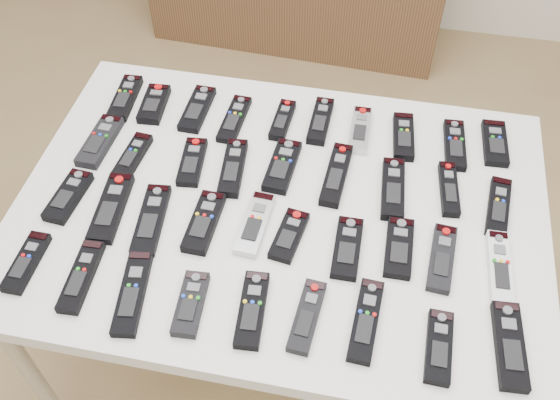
% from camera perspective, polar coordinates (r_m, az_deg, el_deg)
% --- Properties ---
extents(ground, '(4.00, 4.00, 0.00)m').
position_cam_1_polar(ground, '(2.13, -0.61, -14.19)').
color(ground, '#95714C').
rests_on(ground, ground).
extents(table, '(1.25, 0.88, 0.78)m').
position_cam_1_polar(table, '(1.52, 0.00, -1.89)').
color(table, white).
rests_on(table, ground).
extents(remote_0, '(0.06, 0.17, 0.02)m').
position_cam_1_polar(remote_0, '(1.78, -13.96, 9.05)').
color(remote_0, black).
rests_on(remote_0, table).
extents(remote_1, '(0.07, 0.15, 0.02)m').
position_cam_1_polar(remote_1, '(1.75, -11.44, 8.60)').
color(remote_1, black).
rests_on(remote_1, table).
extents(remote_2, '(0.06, 0.17, 0.02)m').
position_cam_1_polar(remote_2, '(1.71, -7.57, 8.26)').
color(remote_2, black).
rests_on(remote_2, table).
extents(remote_3, '(0.06, 0.18, 0.02)m').
position_cam_1_polar(remote_3, '(1.68, -4.20, 7.38)').
color(remote_3, black).
rests_on(remote_3, table).
extents(remote_4, '(0.05, 0.15, 0.02)m').
position_cam_1_polar(remote_4, '(1.67, 0.23, 7.31)').
color(remote_4, black).
rests_on(remote_4, table).
extents(remote_5, '(0.05, 0.17, 0.02)m').
position_cam_1_polar(remote_5, '(1.67, 3.72, 7.22)').
color(remote_5, black).
rests_on(remote_5, table).
extents(remote_6, '(0.05, 0.16, 0.02)m').
position_cam_1_polar(remote_6, '(1.65, 7.32, 6.35)').
color(remote_6, '#B7B7BC').
rests_on(remote_6, table).
extents(remote_7, '(0.06, 0.16, 0.02)m').
position_cam_1_polar(remote_7, '(1.65, 11.22, 5.70)').
color(remote_7, black).
rests_on(remote_7, table).
extents(remote_8, '(0.06, 0.17, 0.02)m').
position_cam_1_polar(remote_8, '(1.66, 15.68, 4.87)').
color(remote_8, black).
rests_on(remote_8, table).
extents(remote_9, '(0.07, 0.16, 0.02)m').
position_cam_1_polar(remote_9, '(1.70, 19.06, 4.94)').
color(remote_9, black).
rests_on(remote_9, table).
extents(remote_10, '(0.07, 0.18, 0.02)m').
position_cam_1_polar(remote_10, '(1.67, -16.14, 5.18)').
color(remote_10, black).
rests_on(remote_10, table).
extents(remote_11, '(0.06, 0.15, 0.02)m').
position_cam_1_polar(remote_11, '(1.61, -13.31, 3.93)').
color(remote_11, black).
rests_on(remote_11, table).
extents(remote_12, '(0.07, 0.16, 0.02)m').
position_cam_1_polar(remote_12, '(1.57, -8.03, 3.47)').
color(remote_12, black).
rests_on(remote_12, table).
extents(remote_13, '(0.07, 0.18, 0.02)m').
position_cam_1_polar(remote_13, '(1.54, -4.32, 2.96)').
color(remote_13, black).
rests_on(remote_13, table).
extents(remote_14, '(0.07, 0.17, 0.02)m').
position_cam_1_polar(remote_14, '(1.55, 0.20, 3.13)').
color(remote_14, black).
rests_on(remote_14, table).
extents(remote_15, '(0.06, 0.20, 0.02)m').
position_cam_1_polar(remote_15, '(1.53, 5.17, 2.32)').
color(remote_15, black).
rests_on(remote_15, table).
extents(remote_16, '(0.06, 0.19, 0.02)m').
position_cam_1_polar(remote_16, '(1.52, 10.29, 1.02)').
color(remote_16, black).
rests_on(remote_16, table).
extents(remote_17, '(0.06, 0.17, 0.02)m').
position_cam_1_polar(remote_17, '(1.55, 15.19, 0.98)').
color(remote_17, black).
rests_on(remote_17, table).
extents(remote_18, '(0.07, 0.18, 0.02)m').
position_cam_1_polar(remote_18, '(1.55, 19.34, -0.58)').
color(remote_18, black).
rests_on(remote_18, table).
extents(remote_19, '(0.07, 0.16, 0.02)m').
position_cam_1_polar(remote_19, '(1.56, -18.79, 0.33)').
color(remote_19, black).
rests_on(remote_19, table).
extents(remote_20, '(0.08, 0.21, 0.02)m').
position_cam_1_polar(remote_20, '(1.51, -15.18, -0.66)').
color(remote_20, black).
rests_on(remote_20, table).
extents(remote_21, '(0.08, 0.20, 0.02)m').
position_cam_1_polar(remote_21, '(1.47, -11.69, -1.74)').
color(remote_21, black).
rests_on(remote_21, table).
extents(remote_22, '(0.06, 0.17, 0.02)m').
position_cam_1_polar(remote_22, '(1.44, -6.97, -2.03)').
color(remote_22, black).
rests_on(remote_22, table).
extents(remote_23, '(0.06, 0.18, 0.02)m').
position_cam_1_polar(remote_23, '(1.43, -2.31, -2.19)').
color(remote_23, '#B7B7BC').
rests_on(remote_23, table).
extents(remote_24, '(0.07, 0.15, 0.02)m').
position_cam_1_polar(remote_24, '(1.41, 0.84, -3.26)').
color(remote_24, black).
rests_on(remote_24, table).
extents(remote_25, '(0.06, 0.16, 0.02)m').
position_cam_1_polar(remote_25, '(1.39, 6.16, -4.39)').
color(remote_25, black).
rests_on(remote_25, table).
extents(remote_26, '(0.06, 0.16, 0.02)m').
position_cam_1_polar(remote_26, '(1.41, 10.83, -4.30)').
color(remote_26, black).
rests_on(remote_26, table).
extents(remote_27, '(0.06, 0.18, 0.02)m').
position_cam_1_polar(remote_27, '(1.42, 14.58, -5.17)').
color(remote_27, black).
rests_on(remote_27, table).
extents(remote_28, '(0.05, 0.19, 0.02)m').
position_cam_1_polar(remote_28, '(1.44, 19.45, -5.91)').
color(remote_28, silver).
rests_on(remote_28, table).
extents(remote_29, '(0.05, 0.15, 0.02)m').
position_cam_1_polar(remote_29, '(1.47, -22.17, -5.29)').
color(remote_29, black).
rests_on(remote_29, table).
extents(remote_30, '(0.06, 0.18, 0.02)m').
position_cam_1_polar(remote_30, '(1.41, -17.71, -6.67)').
color(remote_30, black).
rests_on(remote_30, table).
extents(remote_31, '(0.08, 0.21, 0.02)m').
position_cam_1_polar(remote_31, '(1.36, -13.34, -8.27)').
color(remote_31, black).
rests_on(remote_31, table).
extents(remote_32, '(0.06, 0.15, 0.02)m').
position_cam_1_polar(remote_32, '(1.32, -8.17, -9.37)').
color(remote_32, black).
rests_on(remote_32, table).
extents(remote_33, '(0.06, 0.18, 0.02)m').
position_cam_1_polar(remote_33, '(1.30, -2.58, -9.98)').
color(remote_33, black).
rests_on(remote_33, table).
extents(remote_34, '(0.06, 0.17, 0.02)m').
position_cam_1_polar(remote_34, '(1.30, 2.48, -10.58)').
color(remote_34, black).
rests_on(remote_34, table).
extents(remote_35, '(0.06, 0.19, 0.02)m').
position_cam_1_polar(remote_35, '(1.30, 7.85, -10.86)').
color(remote_35, black).
rests_on(remote_35, table).
extents(remote_36, '(0.05, 0.16, 0.02)m').
position_cam_1_polar(remote_36, '(1.30, 14.33, -12.89)').
color(remote_36, black).
rests_on(remote_36, table).
extents(remote_37, '(0.07, 0.19, 0.02)m').
position_cam_1_polar(remote_37, '(1.34, 20.26, -12.37)').
color(remote_37, black).
rests_on(remote_37, table).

